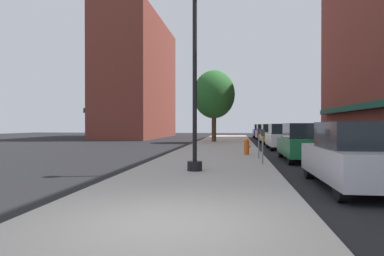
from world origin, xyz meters
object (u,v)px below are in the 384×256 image
(lamppost, at_px, (195,74))
(car_green, at_px, (304,143))
(car_red, at_px, (265,132))
(car_blue, at_px, (261,131))
(parking_meter_near, at_px, (259,139))
(car_white, at_px, (282,137))
(parking_meter_far, at_px, (263,142))
(fire_hydrant, at_px, (247,147))
(tree_near, at_px, (214,95))
(car_silver, at_px, (356,156))
(car_yellow, at_px, (272,134))

(lamppost, bearing_deg, car_green, 47.63)
(car_red, distance_m, car_blue, 6.20)
(parking_meter_near, height_order, car_red, car_red)
(lamppost, distance_m, car_red, 26.36)
(car_blue, bearing_deg, car_white, -91.05)
(parking_meter_near, height_order, parking_meter_far, same)
(parking_meter_far, distance_m, car_blue, 30.01)
(fire_hydrant, xyz_separation_m, parking_meter_near, (0.48, -1.71, 0.43))
(car_white, height_order, car_blue, same)
(lamppost, height_order, tree_near, tree_near)
(tree_near, height_order, car_green, tree_near)
(car_silver, relative_size, car_yellow, 1.00)
(lamppost, bearing_deg, tree_near, 91.96)
(car_silver, distance_m, car_red, 27.92)
(parking_meter_far, height_order, car_yellow, car_yellow)
(tree_near, distance_m, car_red, 8.66)
(parking_meter_near, bearing_deg, lamppost, -117.30)
(car_silver, height_order, car_blue, same)
(parking_meter_far, xyz_separation_m, car_yellow, (1.95, 16.61, -0.14))
(tree_near, bearing_deg, car_silver, -77.22)
(lamppost, height_order, parking_meter_near, lamppost)
(car_green, bearing_deg, car_blue, 90.10)
(parking_meter_far, bearing_deg, fire_hydrant, 96.84)
(fire_hydrant, height_order, car_silver, car_silver)
(car_blue, bearing_deg, parking_meter_far, -94.77)
(fire_hydrant, xyz_separation_m, parking_meter_far, (0.48, -4.01, 0.43))
(fire_hydrant, bearing_deg, tree_near, 100.44)
(car_white, xyz_separation_m, car_red, (0.00, 13.93, 0.00))
(lamppost, xyz_separation_m, car_green, (4.25, 4.66, -2.39))
(car_white, distance_m, car_yellow, 6.80)
(car_silver, xyz_separation_m, car_green, (0.00, 6.68, 0.00))
(tree_near, xyz_separation_m, car_white, (4.92, -7.70, -3.46))
(fire_hydrant, relative_size, car_red, 0.18)
(lamppost, height_order, car_green, lamppost)
(fire_hydrant, relative_size, car_blue, 0.18)
(car_yellow, bearing_deg, car_silver, -90.68)
(car_red, bearing_deg, car_green, -90.45)
(parking_meter_near, distance_m, parking_meter_far, 2.30)
(car_green, bearing_deg, fire_hydrant, 148.32)
(tree_near, bearing_deg, lamppost, -88.04)
(car_red, bearing_deg, fire_hydrant, -97.47)
(parking_meter_far, xyz_separation_m, car_red, (1.95, 23.74, -0.14))
(car_silver, bearing_deg, lamppost, 153.12)
(car_silver, bearing_deg, parking_meter_far, 113.59)
(parking_meter_near, xyz_separation_m, parking_meter_far, (0.00, -2.30, 0.00))
(car_silver, height_order, car_red, same)
(parking_meter_near, distance_m, car_blue, 27.72)
(parking_meter_near, bearing_deg, car_silver, -73.23)
(lamppost, distance_m, parking_meter_far, 3.87)
(tree_near, distance_m, car_white, 9.77)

